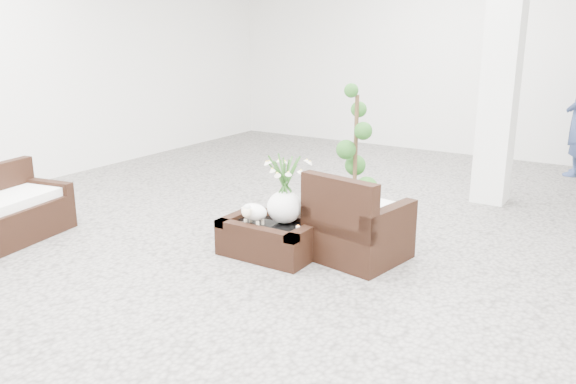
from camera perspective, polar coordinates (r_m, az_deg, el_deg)
The scene contains 8 objects.
ground at distance 5.82m, azimuth 0.53°, elevation -5.66°, with size 11.00×11.00×0.00m, color gray.
column at distance 7.60m, azimuth 20.22°, elevation 11.96°, with size 0.40×0.40×3.50m, color white.
coffee_table at distance 5.66m, azimuth -1.72°, elevation -4.60°, with size 0.90×0.60×0.31m, color black.
sheep_figurine at distance 5.56m, azimuth -3.34°, elevation -2.14°, with size 0.28×0.23×0.21m, color white.
planter_narcissus at distance 5.52m, azimuth -0.33°, elevation 0.94°, with size 0.44×0.44×0.80m, color white, non-canonical shape.
tealight at distance 5.47m, azimuth 0.99°, elevation -3.44°, with size 0.04×0.04×0.03m, color white.
armchair at distance 5.53m, azimuth 6.95°, elevation -2.28°, with size 0.79×0.76×0.85m, color black.
topiary at distance 6.93m, azimuth 6.61°, elevation 4.11°, with size 0.40×0.40×1.48m, color #214F19, non-canonical shape.
Camera 1 is at (2.86, -4.60, 2.12)m, focal length 36.43 mm.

